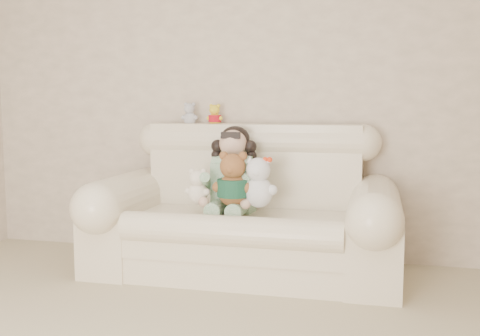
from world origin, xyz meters
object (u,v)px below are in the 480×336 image
brown_teddy (233,174)px  white_cat (259,177)px  seated_child (233,168)px  sofa (243,200)px  cream_teddy (198,183)px

brown_teddy → white_cat: bearing=-7.5°
seated_child → white_cat: size_ratio=1.54×
sofa → brown_teddy: sofa is taller
sofa → white_cat: bearing=-44.6°
brown_teddy → seated_child: bearing=93.7°
white_cat → cream_teddy: 0.43m
white_cat → cream_teddy: (-0.43, 0.02, -0.06)m
brown_teddy → white_cat: brown_teddy is taller
seated_child → white_cat: (0.23, -0.21, -0.03)m
sofa → brown_teddy: (-0.04, -0.14, 0.20)m
sofa → brown_teddy: 0.25m
brown_teddy → white_cat: (0.17, 0.01, -0.01)m
white_cat → brown_teddy: bearing=-153.3°
sofa → cream_teddy: size_ratio=7.45×
cream_teddy → brown_teddy: bearing=-31.2°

